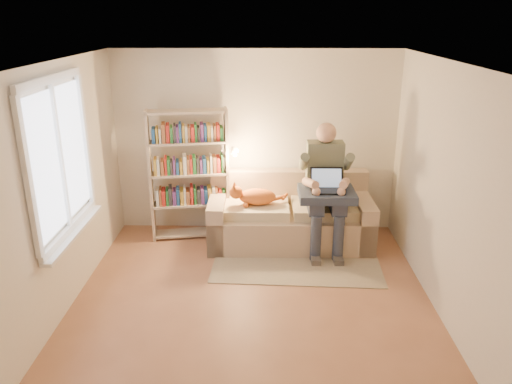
{
  "coord_description": "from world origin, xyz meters",
  "views": [
    {
      "loc": [
        0.13,
        -4.68,
        3.04
      ],
      "look_at": [
        0.03,
        1.0,
        1.0
      ],
      "focal_mm": 35.0,
      "sensor_mm": 36.0,
      "label": 1
    }
  ],
  "objects_px": {
    "sofa": "(290,218)",
    "bookshelf": "(189,168)",
    "person": "(325,181)",
    "cat": "(251,196)",
    "laptop": "(334,185)"
  },
  "relations": [
    {
      "from": "person",
      "to": "cat",
      "type": "bearing_deg",
      "value": 178.67
    },
    {
      "from": "person",
      "to": "laptop",
      "type": "relative_size",
      "value": 4.02
    },
    {
      "from": "laptop",
      "to": "bookshelf",
      "type": "bearing_deg",
      "value": 165.57
    },
    {
      "from": "person",
      "to": "laptop",
      "type": "height_order",
      "value": "person"
    },
    {
      "from": "person",
      "to": "bookshelf",
      "type": "distance_m",
      "value": 1.88
    },
    {
      "from": "cat",
      "to": "person",
      "type": "bearing_deg",
      "value": -1.33
    },
    {
      "from": "cat",
      "to": "bookshelf",
      "type": "relative_size",
      "value": 0.41
    },
    {
      "from": "person",
      "to": "bookshelf",
      "type": "relative_size",
      "value": 0.92
    },
    {
      "from": "laptop",
      "to": "bookshelf",
      "type": "height_order",
      "value": "bookshelf"
    },
    {
      "from": "laptop",
      "to": "sofa",
      "type": "bearing_deg",
      "value": 148.27
    },
    {
      "from": "sofa",
      "to": "bookshelf",
      "type": "xyz_separation_m",
      "value": [
        -1.4,
        0.15,
        0.67
      ]
    },
    {
      "from": "sofa",
      "to": "bookshelf",
      "type": "distance_m",
      "value": 1.56
    },
    {
      "from": "person",
      "to": "laptop",
      "type": "distance_m",
      "value": 0.2
    },
    {
      "from": "bookshelf",
      "to": "person",
      "type": "bearing_deg",
      "value": -19.1
    },
    {
      "from": "bookshelf",
      "to": "cat",
      "type": "bearing_deg",
      "value": -28.6
    }
  ]
}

